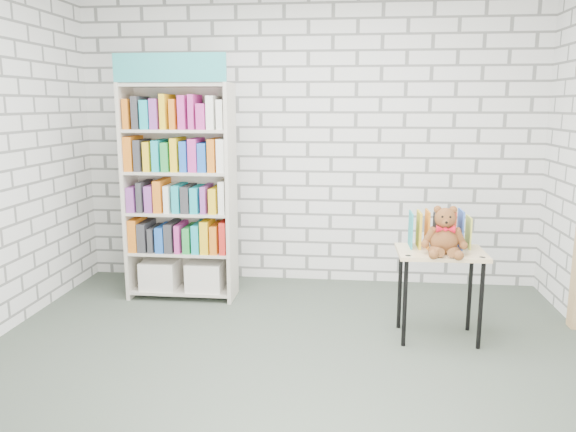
# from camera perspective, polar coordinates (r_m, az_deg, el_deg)

# --- Properties ---
(ground) EXTENTS (4.50, 4.50, 0.00)m
(ground) POSITION_cam_1_polar(r_m,az_deg,el_deg) (3.97, -0.32, -15.09)
(ground) COLOR #404A3E
(ground) RESTS_ON ground
(room_shell) EXTENTS (4.52, 4.02, 2.81)m
(room_shell) POSITION_cam_1_polar(r_m,az_deg,el_deg) (3.56, -0.35, 11.59)
(room_shell) COLOR silver
(room_shell) RESTS_ON ground
(bookshelf) EXTENTS (0.97, 0.38, 2.19)m
(bookshelf) POSITION_cam_1_polar(r_m,az_deg,el_deg) (5.18, -10.88, 2.54)
(bookshelf) COLOR beige
(bookshelf) RESTS_ON ground
(display_table) EXTENTS (0.65, 0.46, 0.69)m
(display_table) POSITION_cam_1_polar(r_m,az_deg,el_deg) (4.37, 15.22, -4.64)
(display_table) COLOR #D4B47F
(display_table) RESTS_ON ground
(table_books) EXTENTS (0.45, 0.21, 0.27)m
(table_books) POSITION_cam_1_polar(r_m,az_deg,el_deg) (4.42, 15.14, -1.40)
(table_books) COLOR teal
(table_books) RESTS_ON display_table
(teddy_bear) EXTENTS (0.33, 0.31, 0.36)m
(teddy_bear) POSITION_cam_1_polar(r_m,az_deg,el_deg) (4.22, 15.62, -1.89)
(teddy_bear) COLOR brown
(teddy_bear) RESTS_ON display_table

